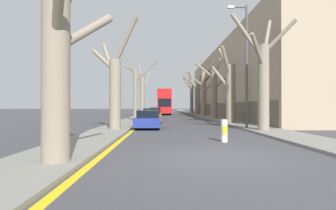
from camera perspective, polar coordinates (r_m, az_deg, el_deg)
name	(u,v)px	position (r m, az deg, el deg)	size (l,w,h in m)	color
ground_plane	(216,158)	(8.40, 10.37, -11.36)	(300.00, 300.00, 0.00)	#424247
sidewalk_left	(147,113)	(58.19, -4.52, -1.78)	(2.47, 120.00, 0.12)	gray
sidewalk_right	(193,113)	(58.48, 5.41, -1.78)	(2.47, 120.00, 0.12)	gray
building_facade_right	(245,84)	(42.94, 16.39, 4.38)	(10.08, 47.03, 10.17)	tan
kerb_line_stripe	(154,113)	(58.13, -3.13, -1.84)	(0.24, 120.00, 0.01)	yellow
street_tree_left_0	(58,51)	(7.88, -22.90, 10.69)	(2.50, 3.45, 5.96)	gray
street_tree_left_1	(115,88)	(17.67, -11.49, 3.74)	(3.37, 2.29, 7.30)	gray
street_tree_left_2	(136,90)	(28.11, -7.08, 3.16)	(4.04, 2.11, 8.31)	gray
street_tree_left_3	(142,91)	(38.54, -5.75, 2.96)	(4.00, 3.00, 7.79)	gray
street_tree_right_0	(263,78)	(17.61, 20.00, 5.54)	(3.80, 3.40, 7.61)	gray
street_tree_right_1	(230,90)	(24.79, 13.26, 3.22)	(2.15, 2.13, 7.03)	gray
street_tree_right_2	(214,90)	(32.28, 10.01, 3.18)	(4.49, 3.30, 7.17)	gray
street_tree_right_3	(204,90)	(40.54, 7.89, 3.16)	(3.33, 5.01, 8.02)	gray
street_tree_right_4	(197,98)	(48.73, 6.36, 1.53)	(2.76, 2.52, 7.23)	gray
street_tree_right_5	(191,93)	(57.05, 5.05, 2.51)	(2.53, 4.03, 10.11)	gray
double_decker_bus	(164,101)	(50.45, -0.79, 0.91)	(2.53, 10.56, 4.67)	red
parked_car_0	(148,119)	(19.54, -4.32, -3.15)	(1.79, 4.60, 1.30)	navy
parked_car_1	(152,116)	(26.06, -3.53, -2.34)	(1.89, 4.44, 1.40)	olive
parked_car_2	(154,114)	(31.60, -3.11, -2.00)	(1.78, 4.57, 1.37)	olive
parked_car_3	(155,113)	(38.19, -2.78, -1.66)	(1.72, 4.22, 1.44)	maroon
lamp_post	(245,60)	(19.19, 16.47, 9.27)	(1.40, 0.20, 8.65)	#4C4F54
traffic_bollard	(224,131)	(12.09, 12.15, -5.51)	(0.29, 0.30, 1.02)	white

